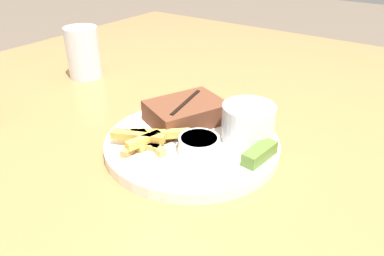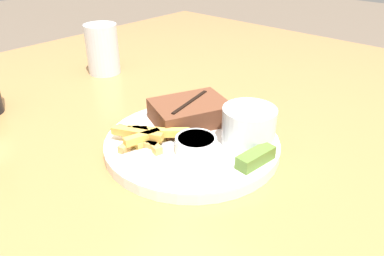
{
  "view_description": "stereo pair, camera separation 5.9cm",
  "coord_description": "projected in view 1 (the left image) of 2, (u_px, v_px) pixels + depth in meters",
  "views": [
    {
      "loc": [
        -0.42,
        -0.3,
        1.08
      ],
      "look_at": [
        0.0,
        0.0,
        0.8
      ],
      "focal_mm": 35.0,
      "sensor_mm": 36.0,
      "label": 1
    },
    {
      "loc": [
        -0.38,
        -0.34,
        1.08
      ],
      "look_at": [
        0.0,
        0.0,
        0.8
      ],
      "focal_mm": 35.0,
      "sensor_mm": 36.0,
      "label": 2
    }
  ],
  "objects": [
    {
      "name": "dining_table",
      "position": [
        192.0,
        178.0,
        0.63
      ],
      "size": [
        1.57,
        1.49,
        0.76
      ],
      "color": "#A87542",
      "rests_on": "ground_plane"
    },
    {
      "name": "dinner_plate",
      "position": [
        192.0,
        144.0,
        0.6
      ],
      "size": [
        0.28,
        0.28,
        0.02
      ],
      "color": "white",
      "rests_on": "dining_table"
    },
    {
      "name": "steak_portion",
      "position": [
        186.0,
        112.0,
        0.64
      ],
      "size": [
        0.15,
        0.13,
        0.04
      ],
      "color": "brown",
      "rests_on": "dinner_plate"
    },
    {
      "name": "fries_pile",
      "position": [
        144.0,
        140.0,
        0.58
      ],
      "size": [
        0.1,
        0.12,
        0.02
      ],
      "color": "#F4AD40",
      "rests_on": "dinner_plate"
    },
    {
      "name": "coleslaw_cup",
      "position": [
        248.0,
        121.0,
        0.58
      ],
      "size": [
        0.08,
        0.08,
        0.06
      ],
      "color": "white",
      "rests_on": "dinner_plate"
    },
    {
      "name": "dipping_sauce_cup",
      "position": [
        199.0,
        144.0,
        0.56
      ],
      "size": [
        0.06,
        0.06,
        0.02
      ],
      "color": "silver",
      "rests_on": "dinner_plate"
    },
    {
      "name": "pickle_spear",
      "position": [
        260.0,
        153.0,
        0.54
      ],
      "size": [
        0.07,
        0.03,
        0.02
      ],
      "color": "#567A2D",
      "rests_on": "dinner_plate"
    },
    {
      "name": "fork_utensil",
      "position": [
        153.0,
        152.0,
        0.56
      ],
      "size": [
        0.13,
        0.06,
        0.0
      ],
      "rotation": [
        0.0,
        0.0,
        5.95
      ],
      "color": "#B7B7BC",
      "rests_on": "dinner_plate"
    },
    {
      "name": "knife_utensil",
      "position": [
        184.0,
        128.0,
        0.62
      ],
      "size": [
        0.04,
        0.17,
        0.01
      ],
      "rotation": [
        0.0,
        0.0,
        1.41
      ],
      "color": "#B7B7BC",
      "rests_on": "dinner_plate"
    },
    {
      "name": "drinking_glass",
      "position": [
        83.0,
        52.0,
        0.86
      ],
      "size": [
        0.08,
        0.08,
        0.12
      ],
      "color": "silver",
      "rests_on": "dining_table"
    }
  ]
}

